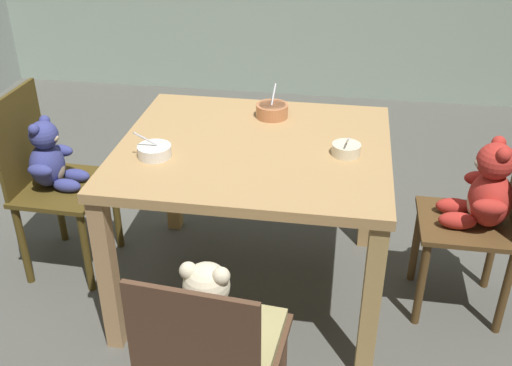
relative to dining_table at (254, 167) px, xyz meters
name	(u,v)px	position (x,y,z in m)	size (l,w,h in m)	color
ground_plane	(254,290)	(0.00, 0.00, -0.67)	(5.20, 5.20, 0.04)	#4F4F48
dining_table	(254,167)	(0.00, 0.00, 0.00)	(1.12, 0.99, 0.75)	#AB8452
teddy_chair_near_left	(50,169)	(-0.96, 0.05, -0.12)	(0.39, 0.43, 0.89)	#493915
teddy_chair_near_right	(485,201)	(0.96, 0.03, -0.10)	(0.40, 0.37, 0.89)	#52391C
teddy_chair_near_front	(211,338)	(0.01, -0.89, -0.12)	(0.45, 0.45, 0.83)	#513524
porridge_bowl_white_near_left	(154,151)	(-0.37, -0.17, 0.13)	(0.14, 0.13, 0.11)	white
porridge_bowl_cream_near_right	(346,149)	(0.38, -0.03, 0.13)	(0.12, 0.12, 0.10)	beige
porridge_bowl_terracotta_far_center	(272,110)	(0.03, 0.30, 0.13)	(0.15, 0.16, 0.13)	#BE7348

